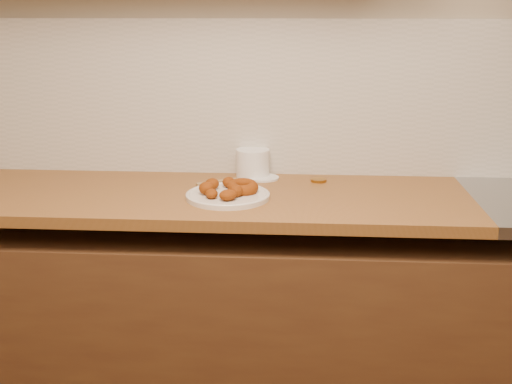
% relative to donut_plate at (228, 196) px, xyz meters
% --- Properties ---
extents(wall_back, '(4.00, 0.02, 2.70)m').
position_rel_donut_plate_xyz_m(wall_back, '(0.36, 0.37, 0.44)').
color(wall_back, tan).
rests_on(wall_back, ground).
extents(base_cabinet, '(3.60, 0.60, 0.77)m').
position_rel_donut_plate_xyz_m(base_cabinet, '(0.36, 0.06, -0.52)').
color(base_cabinet, '#55351B').
rests_on(base_cabinet, floor).
extents(butcher_block, '(2.30, 0.62, 0.04)m').
position_rel_donut_plate_xyz_m(butcher_block, '(-0.29, 0.06, -0.03)').
color(butcher_block, brown).
rests_on(butcher_block, base_cabinet).
extents(backsplash, '(3.60, 0.02, 0.60)m').
position_rel_donut_plate_xyz_m(backsplash, '(0.36, 0.36, 0.29)').
color(backsplash, beige).
rests_on(backsplash, wall_back).
extents(donut_plate, '(0.29, 0.29, 0.02)m').
position_rel_donut_plate_xyz_m(donut_plate, '(0.00, 0.00, 0.00)').
color(donut_plate, silver).
rests_on(donut_plate, butcher_block).
extents(ring_donut, '(0.15, 0.15, 0.05)m').
position_rel_donut_plate_xyz_m(ring_donut, '(0.05, 0.02, 0.03)').
color(ring_donut, '#7B3400').
rests_on(ring_donut, donut_plate).
extents(fried_dough_chunks, '(0.17, 0.23, 0.04)m').
position_rel_donut_plate_xyz_m(fried_dough_chunks, '(-0.03, -0.01, 0.03)').
color(fried_dough_chunks, '#7B3400').
rests_on(fried_dough_chunks, donut_plate).
extents(plastic_tub, '(0.17, 0.17, 0.11)m').
position_rel_donut_plate_xyz_m(plastic_tub, '(0.07, 0.30, 0.05)').
color(plastic_tub, white).
rests_on(plastic_tub, butcher_block).
extents(tub_lid, '(0.16, 0.16, 0.01)m').
position_rel_donut_plate_xyz_m(tub_lid, '(0.11, 0.27, -0.00)').
color(tub_lid, white).
rests_on(tub_lid, butcher_block).
extents(brass_jar_lid, '(0.07, 0.07, 0.01)m').
position_rel_donut_plate_xyz_m(brass_jar_lid, '(0.32, 0.24, -0.00)').
color(brass_jar_lid, '#9D6B21').
rests_on(brass_jar_lid, butcher_block).
extents(wooden_utensil, '(0.16, 0.11, 0.01)m').
position_rel_donut_plate_xyz_m(wooden_utensil, '(-0.06, 0.18, -0.00)').
color(wooden_utensil, '#9B7D4C').
rests_on(wooden_utensil, butcher_block).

